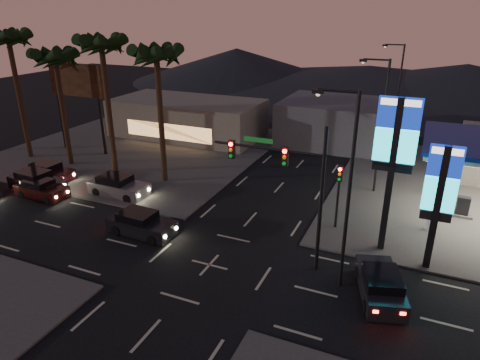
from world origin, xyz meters
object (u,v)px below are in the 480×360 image
at_px(car_lane_a_front, 141,224).
at_px(car_lane_b_rear, 49,172).
at_px(car_lane_b_mid, 37,182).
at_px(traffic_signal_mast, 289,175).
at_px(suv_station, 380,285).
at_px(car_lane_a_mid, 41,189).
at_px(pylon_sign_tall, 395,146).
at_px(pylon_sign_short, 440,190).
at_px(car_lane_b_front, 118,186).

bearing_deg(car_lane_a_front, car_lane_b_rear, 159.89).
bearing_deg(car_lane_b_rear, car_lane_b_mid, -66.64).
height_order(traffic_signal_mast, suv_station, traffic_signal_mast).
relative_size(car_lane_a_front, car_lane_a_mid, 1.08).
relative_size(pylon_sign_tall, traffic_signal_mast, 1.12).
height_order(pylon_sign_short, traffic_signal_mast, traffic_signal_mast).
height_order(car_lane_a_mid, car_lane_b_mid, car_lane_b_mid).
bearing_deg(car_lane_b_rear, suv_station, -10.79).
bearing_deg(pylon_sign_tall, suv_station, -84.39).
xyz_separation_m(car_lane_b_mid, suv_station, (26.09, -3.10, -0.04)).
bearing_deg(suv_station, car_lane_b_rear, 169.21).
distance_m(car_lane_a_mid, car_lane_b_rear, 3.64).
height_order(pylon_sign_tall, car_lane_b_rear, pylon_sign_tall).
relative_size(car_lane_a_mid, car_lane_b_front, 0.88).
relative_size(pylon_sign_tall, suv_station, 1.93).
bearing_deg(pylon_sign_tall, car_lane_b_mid, -176.63).
bearing_deg(car_lane_a_front, car_lane_b_front, 140.27).
bearing_deg(suv_station, pylon_sign_tall, 95.61).
bearing_deg(car_lane_a_mid, traffic_signal_mast, -3.43).
bearing_deg(pylon_sign_tall, car_lane_b_rear, 178.84).
distance_m(car_lane_a_front, car_lane_b_mid, 11.84).
bearing_deg(car_lane_b_front, car_lane_a_front, -39.73).
bearing_deg(pylon_sign_short, car_lane_b_front, 176.71).
bearing_deg(traffic_signal_mast, car_lane_b_rear, 169.47).
xyz_separation_m(traffic_signal_mast, car_lane_b_rear, (-21.78, 4.05, -4.57)).
relative_size(pylon_sign_tall, car_lane_a_mid, 2.16).
distance_m(pylon_sign_tall, pylon_sign_short, 3.20).
height_order(pylon_sign_tall, traffic_signal_mast, pylon_sign_tall).
xyz_separation_m(pylon_sign_tall, car_lane_a_mid, (-24.30, -2.34, -5.77)).
xyz_separation_m(car_lane_a_front, car_lane_b_mid, (-11.57, 2.51, 0.04)).
relative_size(car_lane_b_mid, suv_station, 1.03).
xyz_separation_m(car_lane_a_mid, car_lane_b_front, (5.09, 2.59, 0.09)).
bearing_deg(car_lane_b_rear, car_lane_b_front, -2.27).
xyz_separation_m(car_lane_a_mid, car_lane_b_mid, (-1.34, 0.83, 0.09)).
bearing_deg(car_lane_b_mid, car_lane_b_rear, 113.36).
bearing_deg(pylon_sign_short, traffic_signal_mast, -160.87).
distance_m(car_lane_a_mid, suv_station, 24.86).
bearing_deg(car_lane_b_front, suv_station, -13.87).
relative_size(traffic_signal_mast, car_lane_a_front, 1.77).
bearing_deg(car_lane_b_mid, pylon_sign_short, 1.04).
relative_size(pylon_sign_tall, car_lane_b_rear, 2.06).
height_order(car_lane_b_front, car_lane_b_mid, car_lane_b_mid).
distance_m(pylon_sign_tall, car_lane_a_front, 15.71).
distance_m(car_lane_b_mid, car_lane_b_rear, 2.23).
xyz_separation_m(car_lane_a_front, car_lane_a_mid, (-10.24, 1.69, -0.05)).
height_order(traffic_signal_mast, car_lane_b_front, traffic_signal_mast).
bearing_deg(car_lane_a_mid, car_lane_b_rear, 127.69).
relative_size(traffic_signal_mast, car_lane_b_rear, 1.83).
distance_m(traffic_signal_mast, car_lane_a_front, 10.39).
height_order(car_lane_b_front, suv_station, car_lane_b_front).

